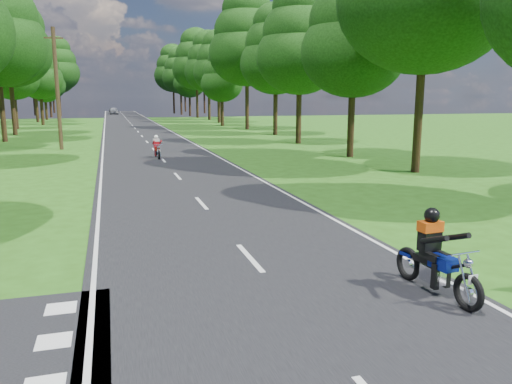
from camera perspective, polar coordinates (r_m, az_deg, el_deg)
name	(u,v)px	position (r m, az deg, el deg)	size (l,w,h in m)	color
ground	(279,292)	(9.40, 2.66, -11.31)	(160.00, 160.00, 0.00)	#254F12
main_road	(135,128)	(58.40, -13.68, 7.09)	(7.00, 140.00, 0.02)	black
road_markings	(135,129)	(56.52, -13.72, 6.99)	(7.40, 140.00, 0.01)	silver
treeline	(139,59)	(68.58, -13.21, 14.53)	(40.00, 115.35, 14.78)	black
telegraph_pole	(57,88)	(36.36, -21.77, 10.94)	(1.20, 0.26, 8.00)	#382616
rider_near_blue	(438,252)	(9.54, 20.04, -6.51)	(0.63, 1.88, 1.57)	navy
rider_far_red	(157,147)	(29.64, -11.26, 5.12)	(0.53, 1.59, 1.33)	maroon
distant_car	(114,111)	(105.43, -15.97, 8.93)	(1.71, 4.24, 1.45)	#A7AAAE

